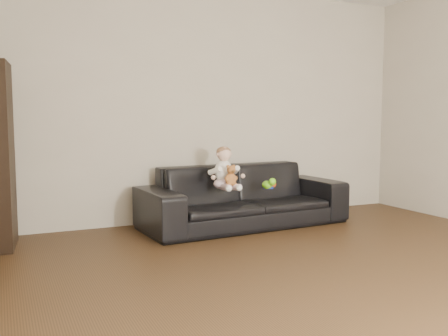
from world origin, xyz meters
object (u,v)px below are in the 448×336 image
toy_rattle (273,184)px  baby (224,171)px  sofa (244,196)px  toy_blue_disc (268,188)px  toy_green (267,185)px  teddy_bear (231,176)px

toy_rattle → baby: bearing=170.7°
baby → sofa: bearing=16.9°
toy_rattle → toy_blue_disc: (-0.07, -0.02, -0.03)m
sofa → toy_blue_disc: size_ratio=20.68×
sofa → toy_green: sofa is taller
sofa → toy_rattle: bearing=-44.1°
teddy_bear → baby: bearing=77.0°
toy_rattle → toy_blue_disc: bearing=-161.2°
toy_green → baby: bearing=160.8°
baby → toy_green: size_ratio=3.59×
sofa → toy_green: (0.14, -0.26, 0.14)m
baby → toy_blue_disc: baby is taller
teddy_bear → toy_rattle: teddy_bear is taller
toy_blue_disc → teddy_bear: bearing=-176.7°
sofa → baby: bearing=-161.2°
baby → toy_green: 0.47m
teddy_bear → toy_blue_disc: teddy_bear is taller
toy_blue_disc → toy_green: bearing=-135.4°
toy_green → toy_blue_disc: 0.06m
baby → teddy_bear: size_ratio=2.08×
teddy_bear → toy_green: (0.41, -0.01, -0.11)m
sofa → toy_rattle: size_ratio=32.52×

